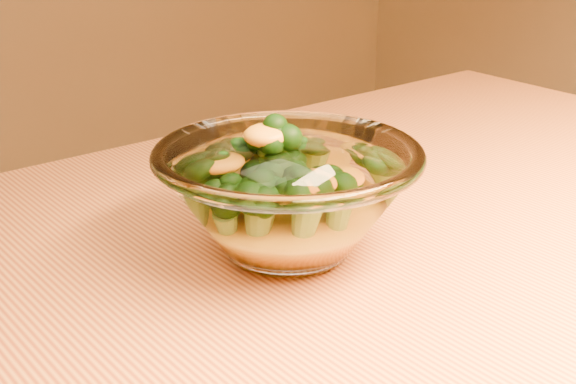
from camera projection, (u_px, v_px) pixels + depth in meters
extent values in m
cube|color=#C87F3C|center=(347.00, 341.00, 0.53)|extent=(1.20, 0.80, 0.04)
cylinder|color=brown|center=(451.00, 336.00, 1.23)|extent=(0.06, 0.06, 0.71)
ellipsoid|color=white|center=(288.00, 245.00, 0.60)|extent=(0.09, 0.09, 0.02)
torus|color=white|center=(288.00, 154.00, 0.57)|extent=(0.20, 0.20, 0.01)
ellipsoid|color=orange|center=(288.00, 220.00, 0.59)|extent=(0.11, 0.11, 0.03)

